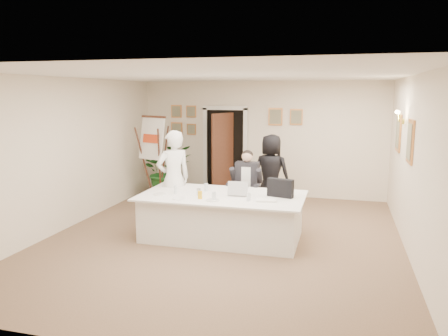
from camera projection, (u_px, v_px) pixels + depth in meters
The scene contains 28 objects.
floor at pixel (223, 239), 7.63m from camera, with size 7.00×7.00×0.00m, color brown.
ceiling at pixel (223, 75), 7.15m from camera, with size 6.00×7.00×0.02m, color white.
wall_back at pixel (261, 139), 10.72m from camera, with size 6.00×0.10×2.80m, color white.
wall_front at pixel (124, 214), 4.06m from camera, with size 6.00×0.10×2.80m, color white.
wall_left at pixel (69, 153), 8.17m from camera, with size 0.10×7.00×2.80m, color white.
wall_right at pixel (414, 167), 6.61m from camera, with size 0.10×7.00×2.80m, color white.
doorway at pixel (224, 153), 10.84m from camera, with size 1.14×0.86×2.20m.
pictures_back_wall at pixel (229, 120), 10.82m from camera, with size 3.40×0.06×0.80m, color #CD8546, non-canonical shape.
pictures_right_wall at pixel (403, 137), 7.70m from camera, with size 0.06×2.20×0.80m, color #CD8546, non-canonical shape.
wall_sconce at pixel (400, 117), 7.66m from camera, with size 0.20×0.30×0.24m, color gold, non-canonical shape.
conference_table at pixel (222, 216), 7.60m from camera, with size 2.82×1.50×0.78m.
seated_man at pixel (247, 185), 8.60m from camera, with size 0.61×0.65×1.43m, color black, non-canonical shape.
flip_chart at pixel (156, 163), 10.19m from camera, with size 0.71×0.54×1.96m.
standing_man at pixel (174, 179), 8.24m from camera, with size 0.67×0.44×1.83m, color white.
standing_woman at pixel (271, 173), 9.26m from camera, with size 0.81×0.53×1.66m, color black.
potted_palm at pixel (167, 171), 10.64m from camera, with size 1.16×1.01×1.29m, color #1C561F.
laptop at pixel (240, 187), 7.52m from camera, with size 0.35×0.37×0.28m, color #B7BABC, non-canonical shape.
laptop_bag at pixel (280, 188), 7.36m from camera, with size 0.44×0.12×0.31m, color black.
paper_stack at pixel (266, 200), 7.11m from camera, with size 0.32×0.23×0.03m, color white.
plate_left at pixel (160, 194), 7.55m from camera, with size 0.22×0.22×0.01m, color white.
plate_mid at pixel (179, 198), 7.25m from camera, with size 0.23×0.23×0.01m, color white.
plate_near at pixel (213, 200), 7.13m from camera, with size 0.23×0.23×0.01m, color white.
glass_a at pixel (176, 189), 7.64m from camera, with size 0.06×0.06×0.14m, color silver.
glass_b at pixel (214, 196), 7.13m from camera, with size 0.07×0.07×0.14m, color silver.
glass_c at pixel (249, 197), 7.10m from camera, with size 0.06×0.06×0.14m, color silver.
glass_d at pixel (206, 187), 7.81m from camera, with size 0.07×0.07×0.14m, color silver.
oj_glass at pixel (200, 195), 7.25m from camera, with size 0.07×0.07×0.13m, color gold.
steel_jug at pixel (199, 192), 7.50m from camera, with size 0.08×0.08×0.11m, color silver.
Camera 1 is at (1.93, -7.05, 2.51)m, focal length 35.00 mm.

